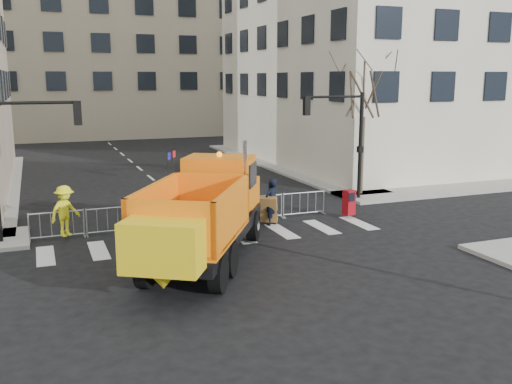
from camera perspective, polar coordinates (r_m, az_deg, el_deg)
name	(u,v)px	position (r m, az deg, el deg)	size (l,w,h in m)	color
ground	(280,284)	(17.36, 2.38, -9.18)	(120.00, 120.00, 0.00)	black
sidewalk_back	(202,218)	(25.01, -5.45, -2.62)	(64.00, 5.00, 0.15)	gray
building_far	(90,23)	(67.46, -16.26, 15.92)	(30.00, 18.00, 24.00)	tan
traffic_light_right	(360,147)	(28.85, 10.38, 4.41)	(0.18, 0.18, 5.40)	black
crowd_barriers	(190,213)	(23.87, -6.61, -2.15)	(12.60, 0.60, 1.10)	#9EA0A5
street_tree	(362,124)	(29.96, 10.60, 6.68)	(3.00, 3.00, 7.50)	#382B21
plow_truck	(204,212)	(18.79, -5.25, -1.98)	(7.68, 10.17, 3.98)	black
cop_a	(272,202)	(23.83, 1.58, -0.99)	(0.73, 0.48, 1.99)	black
cop_b	(236,207)	(23.77, -1.99, -1.53)	(0.77, 0.60, 1.58)	black
cop_c	(272,202)	(24.31, 1.59, -1.01)	(1.04, 0.43, 1.77)	black
worker	(65,211)	(22.81, -18.56, -1.81)	(1.26, 0.73, 1.96)	yellow
newspaper_box	(349,202)	(25.46, 9.28, -1.02)	(0.45, 0.40, 1.10)	maroon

